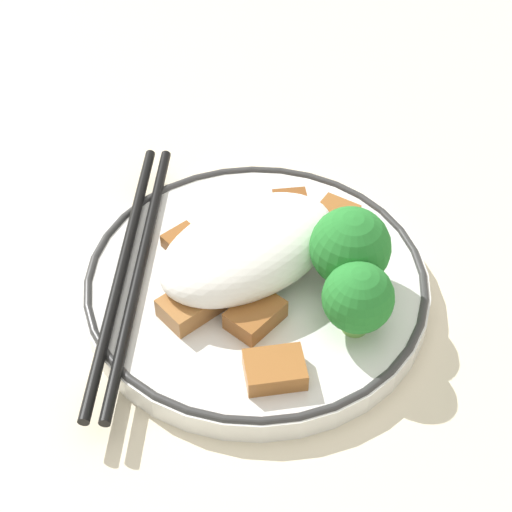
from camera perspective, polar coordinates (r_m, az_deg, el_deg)
ground_plane at (r=0.54m, az=0.00°, el=-2.63°), size 3.00×3.00×0.00m
plate at (r=0.53m, az=0.00°, el=-1.94°), size 0.21×0.21×0.02m
rice_mound at (r=0.52m, az=-0.72°, el=0.43°), size 0.12×0.07×0.04m
broccoli_back_left at (r=0.49m, az=6.81°, el=-2.83°), size 0.04×0.04×0.05m
broccoli_back_center at (r=0.51m, az=6.30°, el=0.55°), size 0.05×0.05×0.06m
meat_near_front at (r=0.56m, az=5.27°, el=2.60°), size 0.03×0.03×0.01m
meat_near_left at (r=0.57m, az=2.36°, el=3.25°), size 0.03×0.03×0.01m
meat_near_right at (r=0.50m, az=-4.14°, el=-3.56°), size 0.04×0.03×0.01m
meat_near_back at (r=0.54m, az=-4.54°, el=0.71°), size 0.02×0.03×0.01m
meat_on_rice_edge at (r=0.50m, az=-0.04°, el=-3.95°), size 0.04×0.03×0.01m
meat_mid_left at (r=0.48m, az=1.26°, el=-7.58°), size 0.04×0.04×0.01m
chopsticks at (r=0.54m, az=-8.35°, el=-0.85°), size 0.16×0.18×0.01m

